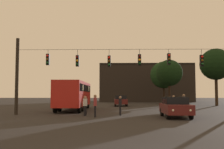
# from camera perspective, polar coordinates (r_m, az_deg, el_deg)

# --- Properties ---
(ground_plane) EXTENTS (168.00, 168.00, 0.00)m
(ground_plane) POSITION_cam_1_polar(r_m,az_deg,el_deg) (32.99, 2.34, -7.12)
(ground_plane) COLOR black
(ground_plane) RESTS_ON ground
(overhead_signal_span) EXTENTS (18.70, 0.44, 6.51)m
(overhead_signal_span) POSITION_cam_1_polar(r_m,az_deg,el_deg) (22.91, 2.69, 0.98)
(overhead_signal_span) COLOR black
(overhead_signal_span) RESTS_ON ground
(city_bus) EXTENTS (2.68, 11.03, 3.00)m
(city_bus) POSITION_cam_1_polar(r_m,az_deg,el_deg) (29.56, -7.95, -3.82)
(city_bus) COLOR #B21E19
(city_bus) RESTS_ON ground
(car_near_right) EXTENTS (1.86, 4.36, 1.52)m
(car_near_right) POSITION_cam_1_polar(r_m,az_deg,el_deg) (20.87, 13.14, -6.61)
(car_near_right) COLOR #511919
(car_near_right) RESTS_ON ground
(car_far_left) EXTENTS (1.87, 4.36, 1.52)m
(car_far_left) POSITION_cam_1_polar(r_m,az_deg,el_deg) (39.27, 1.85, -5.46)
(car_far_left) COLOR #511919
(car_far_left) RESTS_ON ground
(pedestrian_crossing_left) EXTENTS (0.35, 0.42, 1.59)m
(pedestrian_crossing_left) POSITION_cam_1_polar(r_m,az_deg,el_deg) (22.04, -5.69, -6.30)
(pedestrian_crossing_left) COLOR black
(pedestrian_crossing_left) RESTS_ON ground
(pedestrian_crossing_center) EXTENTS (0.27, 0.38, 1.73)m
(pedestrian_crossing_center) POSITION_cam_1_polar(r_m,az_deg,el_deg) (24.52, 14.86, -5.75)
(pedestrian_crossing_center) COLOR black
(pedestrian_crossing_center) RESTS_ON ground
(pedestrian_crossing_right) EXTENTS (0.25, 0.37, 1.57)m
(pedestrian_crossing_right) POSITION_cam_1_polar(r_m,az_deg,el_deg) (22.33, 1.74, -6.33)
(pedestrian_crossing_right) COLOR black
(pedestrian_crossing_right) RESTS_ON ground
(pedestrian_near_bus) EXTENTS (0.27, 0.38, 1.61)m
(pedestrian_near_bus) POSITION_cam_1_polar(r_m,az_deg,el_deg) (24.95, 12.83, -5.92)
(pedestrian_near_bus) COLOR black
(pedestrian_near_bus) RESTS_ON ground
(pedestrian_trailing) EXTENTS (0.27, 0.38, 1.70)m
(pedestrian_trailing) POSITION_cam_1_polar(r_m,az_deg,el_deg) (20.75, -3.56, -6.26)
(pedestrian_trailing) COLOR black
(pedestrian_trailing) RESTS_ON ground
(pedestrian_far_side) EXTENTS (0.25, 0.37, 1.52)m
(pedestrian_far_side) POSITION_cam_1_polar(r_m,az_deg,el_deg) (23.12, -5.49, -6.31)
(pedestrian_far_side) COLOR black
(pedestrian_far_side) RESTS_ON ground
(corner_building) EXTENTS (20.14, 11.00, 8.27)m
(corner_building) POSITION_cam_1_polar(r_m,az_deg,el_deg) (62.91, 6.88, -1.86)
(corner_building) COLOR black
(corner_building) RESTS_ON ground
(tree_left_silhouette) EXTENTS (3.79, 3.79, 6.64)m
(tree_left_silhouette) POSITION_cam_1_polar(r_m,az_deg,el_deg) (39.78, 11.93, 0.31)
(tree_left_silhouette) COLOR black
(tree_left_silhouette) RESTS_ON ground
(tree_behind_building) EXTENTS (4.87, 4.87, 7.60)m
(tree_behind_building) POSITION_cam_1_polar(r_m,az_deg,el_deg) (50.14, 10.79, -0.11)
(tree_behind_building) COLOR black
(tree_behind_building) RESTS_ON ground
(tree_right_far) EXTENTS (4.67, 4.67, 8.47)m
(tree_right_far) POSITION_cam_1_polar(r_m,az_deg,el_deg) (43.13, 20.93, 1.99)
(tree_right_far) COLOR #2D2116
(tree_right_far) RESTS_ON ground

